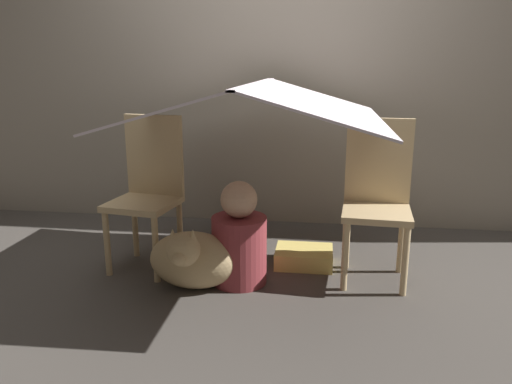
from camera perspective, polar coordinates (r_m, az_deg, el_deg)
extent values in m
plane|color=#47423D|center=(2.91, -0.23, -10.02)|extent=(8.80, 8.80, 0.00)
cube|color=gray|center=(3.76, 2.23, 15.19)|extent=(7.00, 0.05, 2.50)
cylinder|color=#D1B27F|center=(3.02, -16.65, -5.70)|extent=(0.04, 0.04, 0.39)
cylinder|color=#D1B27F|center=(2.87, -11.38, -6.47)|extent=(0.04, 0.04, 0.39)
cylinder|color=#D1B27F|center=(3.27, -13.65, -3.94)|extent=(0.04, 0.04, 0.39)
cylinder|color=#D1B27F|center=(3.13, -8.68, -4.54)|extent=(0.04, 0.04, 0.39)
cube|color=#D1B27F|center=(3.01, -12.81, -1.33)|extent=(0.42, 0.42, 0.04)
cube|color=#D1B27F|center=(3.09, -11.53, 4.16)|extent=(0.37, 0.09, 0.49)
cylinder|color=#D1B27F|center=(2.76, 10.12, -7.30)|extent=(0.04, 0.04, 0.39)
cylinder|color=#D1B27F|center=(2.77, 16.67, -7.62)|extent=(0.04, 0.04, 0.39)
cylinder|color=#D1B27F|center=(3.05, 10.36, -5.14)|extent=(0.04, 0.04, 0.39)
cylinder|color=#D1B27F|center=(3.06, 16.25, -5.43)|extent=(0.04, 0.04, 0.39)
cube|color=#D1B27F|center=(2.84, 13.60, -2.33)|extent=(0.40, 0.40, 0.04)
cube|color=#D1B27F|center=(2.94, 13.84, 3.50)|extent=(0.37, 0.06, 0.49)
cube|color=silver|center=(2.80, -6.95, 10.28)|extent=(0.68, 1.49, 0.20)
cube|color=silver|center=(2.71, 7.17, 10.13)|extent=(0.68, 1.49, 0.20)
cube|color=silver|center=(2.73, 0.00, 12.28)|extent=(0.04, 1.49, 0.01)
cylinder|color=maroon|center=(2.81, -1.92, -6.63)|extent=(0.31, 0.31, 0.38)
sphere|color=#D6A884|center=(2.72, -1.97, -0.85)|extent=(0.20, 0.20, 0.20)
ellipsoid|color=tan|center=(2.77, -7.16, -7.73)|extent=(0.49, 0.25, 0.32)
sphere|color=tan|center=(2.56, -8.30, -6.52)|extent=(0.17, 0.17, 0.17)
ellipsoid|color=tan|center=(2.50, -8.78, -7.53)|extent=(0.07, 0.09, 0.06)
cone|color=tan|center=(2.55, -9.49, -4.98)|extent=(0.06, 0.06, 0.08)
cone|color=tan|center=(2.52, -7.21, -5.12)|extent=(0.06, 0.06, 0.08)
cube|color=#E5CC66|center=(3.11, 5.50, -7.39)|extent=(0.35, 0.28, 0.10)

